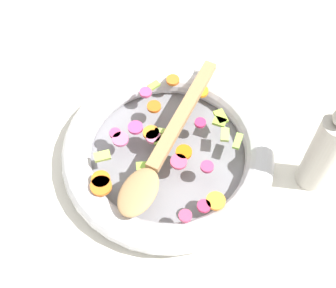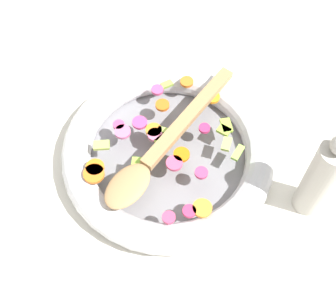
% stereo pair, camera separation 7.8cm
% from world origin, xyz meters
% --- Properties ---
extents(ground_plane, '(4.00, 4.00, 0.00)m').
position_xyz_m(ground_plane, '(0.00, 0.00, 0.00)').
color(ground_plane, silver).
extents(skillet, '(0.37, 0.37, 0.05)m').
position_xyz_m(skillet, '(0.00, 0.00, 0.02)').
color(skillet, slate).
rests_on(skillet, ground_plane).
extents(chopped_vegetables, '(0.27, 0.28, 0.01)m').
position_xyz_m(chopped_vegetables, '(0.01, 0.00, 0.05)').
color(chopped_vegetables, orange).
rests_on(chopped_vegetables, skillet).
extents(wooden_spoon, '(0.28, 0.24, 0.01)m').
position_xyz_m(wooden_spoon, '(0.02, 0.01, 0.06)').
color(wooden_spoon, '#A87F51').
rests_on(wooden_spoon, chopped_vegetables).
extents(pepper_mill, '(0.05, 0.05, 0.20)m').
position_xyz_m(pepper_mill, '(-0.20, 0.14, 0.09)').
color(pepper_mill, '#B2ADA3').
rests_on(pepper_mill, ground_plane).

